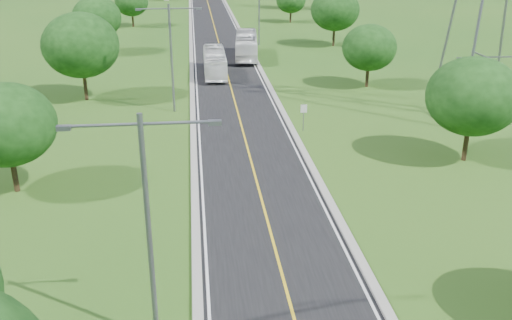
{
  "coord_description": "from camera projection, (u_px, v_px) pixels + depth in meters",
  "views": [
    {
      "loc": [
        -3.99,
        -7.93,
        16.1
      ],
      "look_at": [
        -0.41,
        24.33,
        3.0
      ],
      "focal_mm": 40.0,
      "sensor_mm": 36.0,
      "label": 1
    }
  ],
  "objects": [
    {
      "name": "ground",
      "position": [
        227.0,
        73.0,
        69.05
      ],
      "size": [
        260.0,
        260.0,
        0.0
      ],
      "primitive_type": "plane",
      "color": "#235116",
      "rests_on": "ground"
    },
    {
      "name": "road",
      "position": [
        224.0,
        63.0,
        74.57
      ],
      "size": [
        8.0,
        150.0,
        0.06
      ],
      "primitive_type": "cube",
      "color": "black",
      "rests_on": "ground"
    },
    {
      "name": "curb_left",
      "position": [
        192.0,
        63.0,
        74.1
      ],
      "size": [
        0.5,
        150.0,
        0.22
      ],
      "primitive_type": "cube",
      "color": "gray",
      "rests_on": "ground"
    },
    {
      "name": "curb_right",
      "position": [
        256.0,
        61.0,
        74.97
      ],
      "size": [
        0.5,
        150.0,
        0.22
      ],
      "primitive_type": "cube",
      "color": "gray",
      "rests_on": "ground"
    },
    {
      "name": "speed_limit_sign",
      "position": [
        304.0,
        113.0,
        48.69
      ],
      "size": [
        0.55,
        0.09,
        2.4
      ],
      "color": "slate",
      "rests_on": "ground"
    },
    {
      "name": "streetlight_near_left",
      "position": [
        147.0,
        214.0,
        21.97
      ],
      "size": [
        5.9,
        0.25,
        10.0
      ],
      "color": "slate",
      "rests_on": "ground"
    },
    {
      "name": "streetlight_mid_left",
      "position": [
        171.0,
        49.0,
        52.38
      ],
      "size": [
        5.9,
        0.25,
        10.0
      ],
      "color": "slate",
      "rests_on": "ground"
    },
    {
      "name": "streetlight_far_right",
      "position": [
        259.0,
        5.0,
        84.03
      ],
      "size": [
        5.9,
        0.25,
        10.0
      ],
      "color": "slate",
      "rests_on": "ground"
    },
    {
      "name": "tree_lb",
      "position": [
        6.0,
        125.0,
        36.18
      ],
      "size": [
        6.3,
        6.3,
        7.33
      ],
      "color": "black",
      "rests_on": "ground"
    },
    {
      "name": "tree_lc",
      "position": [
        81.0,
        45.0,
        56.21
      ],
      "size": [
        7.56,
        7.56,
        8.79
      ],
      "color": "black",
      "rests_on": "ground"
    },
    {
      "name": "tree_ld",
      "position": [
        97.0,
        18.0,
        78.36
      ],
      "size": [
        6.72,
        6.72,
        7.82
      ],
      "color": "black",
      "rests_on": "ground"
    },
    {
      "name": "tree_le",
      "position": [
        131.0,
        2.0,
        100.97
      ],
      "size": [
        5.88,
        5.88,
        6.84
      ],
      "color": "black",
      "rests_on": "ground"
    },
    {
      "name": "tree_rb",
      "position": [
        473.0,
        96.0,
        41.18
      ],
      "size": [
        6.72,
        6.72,
        7.82
      ],
      "color": "black",
      "rests_on": "ground"
    },
    {
      "name": "tree_rc",
      "position": [
        369.0,
        48.0,
        61.58
      ],
      "size": [
        5.88,
        5.88,
        6.84
      ],
      "color": "black",
      "rests_on": "ground"
    },
    {
      "name": "tree_rd",
      "position": [
        335.0,
        10.0,
        83.56
      ],
      "size": [
        7.14,
        7.14,
        8.3
      ],
      "color": "black",
      "rests_on": "ground"
    },
    {
      "name": "tree_re",
      "position": [
        291.0,
        0.0,
        105.89
      ],
      "size": [
        5.46,
        5.46,
        6.35
      ],
      "color": "black",
      "rests_on": "ground"
    },
    {
      "name": "bus_outbound",
      "position": [
        246.0,
        45.0,
        76.68
      ],
      "size": [
        3.91,
        12.11,
        3.31
      ],
      "primitive_type": "imported",
      "rotation": [
        0.0,
        0.0,
        3.05
      ],
      "color": "silver",
      "rests_on": "road"
    },
    {
      "name": "bus_inbound",
      "position": [
        215.0,
        62.0,
        67.73
      ],
      "size": [
        2.6,
        10.71,
        2.98
      ],
      "primitive_type": "imported",
      "rotation": [
        0.0,
        0.0,
        -0.01
      ],
      "color": "white",
      "rests_on": "road"
    }
  ]
}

